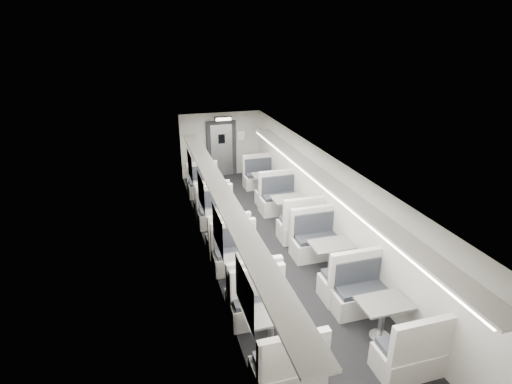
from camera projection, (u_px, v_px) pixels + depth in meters
room at (271, 209)px, 9.56m from camera, size 3.24×12.24×2.64m
booth_left_a at (207, 193)px, 12.63m from camera, size 1.04×2.10×1.13m
booth_left_b at (222, 225)px, 10.60m from camera, size 1.05×2.13×1.14m
booth_left_c at (244, 273)px, 8.49m from camera, size 1.06×2.15×1.15m
booth_left_d at (271, 331)px, 6.85m from camera, size 1.10×2.23×1.19m
booth_right_a at (266, 185)px, 13.32m from camera, size 1.06×2.15×1.15m
booth_right_b at (289, 211)px, 11.31m from camera, size 1.16×2.36×1.26m
booth_right_c at (331, 259)px, 8.97m from camera, size 1.14×2.30×1.23m
booth_right_d at (382, 319)px, 7.13m from camera, size 1.09×2.21×1.18m
passenger at (218, 195)px, 11.71m from camera, size 0.57×0.44×1.40m
window_a at (190, 166)px, 12.14m from camera, size 0.02×1.18×0.84m
window_b at (201, 192)px, 10.19m from camera, size 0.02×1.18×0.84m
window_c at (218, 231)px, 8.23m from camera, size 0.02×1.18×0.84m
window_d at (244, 293)px, 6.28m from camera, size 0.02×1.18×0.84m
luggage_rack_left at (222, 192)px, 8.70m from camera, size 0.46×10.40×0.09m
luggage_rack_right at (326, 180)px, 9.34m from camera, size 0.46×10.40×0.09m
vestibule_door at (222, 149)px, 14.89m from camera, size 1.10×0.13×2.10m
exit_sign at (223, 119)px, 13.99m from camera, size 0.62×0.12×0.16m
wall_notice at (241, 136)px, 14.90m from camera, size 0.32×0.02×0.40m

